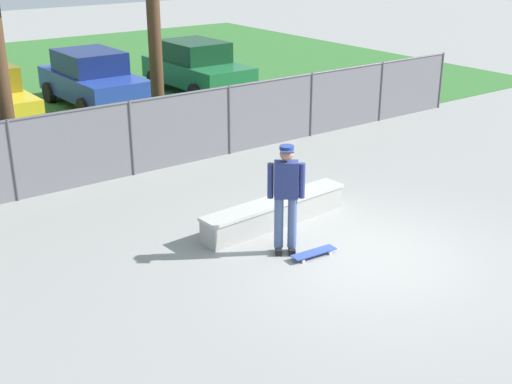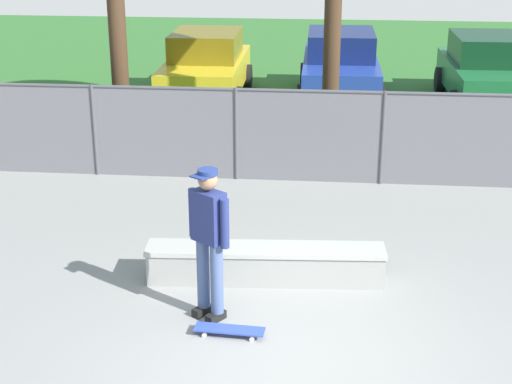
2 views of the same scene
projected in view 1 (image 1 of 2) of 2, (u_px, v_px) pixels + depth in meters
name	position (u px, v px, depth m)	size (l,w,h in m)	color
ground_plane	(362.00, 254.00, 11.03)	(80.00, 80.00, 0.00)	gray
grass_strip	(31.00, 85.00, 23.07)	(29.67, 20.00, 0.02)	#336B2D
concrete_ledge	(275.00, 212.00, 12.08)	(3.08, 0.67, 0.48)	#999993
skateboarder	(286.00, 194.00, 10.73)	(0.51, 0.43, 1.84)	black
skateboard	(314.00, 253.00, 10.93)	(0.81, 0.25, 0.09)	#334CB2
chainlink_fence	(182.00, 126.00, 15.01)	(17.74, 0.07, 1.64)	#4C4C51
car_blue	(92.00, 79.00, 20.03)	(2.06, 4.22, 1.66)	#233D9E
car_green	(197.00, 67.00, 21.78)	(2.06, 4.22, 1.66)	#1E6638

